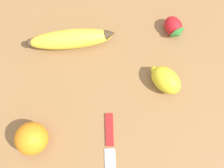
{
  "coord_description": "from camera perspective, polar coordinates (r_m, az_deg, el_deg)",
  "views": [
    {
      "loc": [
        0.06,
        -0.01,
        0.56
      ],
      "look_at": [
        -0.09,
        -0.02,
        0.03
      ],
      "focal_mm": 42.0,
      "sensor_mm": 36.0,
      "label": 1
    }
  ],
  "objects": [
    {
      "name": "banana",
      "position": [
        0.61,
        -8.81,
        9.67
      ],
      "size": [
        0.08,
        0.21,
        0.04
      ],
      "rotation": [
        0.0,
        0.0,
        1.74
      ],
      "color": "yellow",
      "rests_on": "ground_plane"
    },
    {
      "name": "ground_plane",
      "position": [
        0.57,
        1.65,
        -10.05
      ],
      "size": [
        3.0,
        3.0,
        0.0
      ],
      "primitive_type": "plane",
      "color": "olive"
    },
    {
      "name": "orange",
      "position": [
        0.55,
        -17.1,
        -11.27
      ],
      "size": [
        0.07,
        0.07,
        0.07
      ],
      "color": "orange",
      "rests_on": "ground_plane"
    },
    {
      "name": "lemon",
      "position": [
        0.57,
        11.6,
        0.89
      ],
      "size": [
        0.08,
        0.09,
        0.05
      ],
      "rotation": [
        0.0,
        0.0,
        3.98
      ],
      "color": "yellow",
      "rests_on": "ground_plane"
    },
    {
      "name": "paring_knife",
      "position": [
        0.56,
        -0.48,
        -14.22
      ],
      "size": [
        0.16,
        0.03,
        0.01
      ],
      "rotation": [
        0.0,
        0.0,
        4.81
      ],
      "color": "silver",
      "rests_on": "ground_plane"
    },
    {
      "name": "strawberry",
      "position": [
        0.63,
        13.36,
        11.9
      ],
      "size": [
        0.06,
        0.06,
        0.04
      ],
      "rotation": [
        0.0,
        0.0,
        0.53
      ],
      "color": "red",
      "rests_on": "ground_plane"
    }
  ]
}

